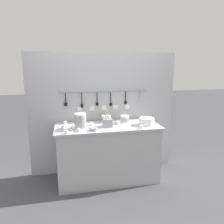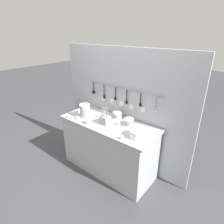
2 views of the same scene
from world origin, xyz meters
The scene contains 17 objects.
ground_plane centered at (0.00, 0.00, 0.00)m, with size 20.00×20.00×0.00m, color #424247.
counter centered at (0.00, 0.00, 0.42)m, with size 1.50×0.62×0.85m.
back_wall centered at (0.00, 0.34, 0.95)m, with size 2.30×0.11×1.89m.
bowl_stack_nested_right centered at (-0.39, -0.09, 0.95)m, with size 0.16×0.16×0.22m.
bowl_stack_short_front centered at (0.28, 0.11, 0.90)m, with size 0.13×0.13×0.11m.
bowl_stack_wide_centre centered at (0.01, 0.20, 0.90)m, with size 0.14×0.14×0.10m.
plate_stack centered at (0.56, -0.08, 0.90)m, with size 0.22×0.22×0.10m.
steel_mixing_bowl centered at (-0.23, -0.20, 0.87)m, with size 0.11×0.11×0.04m.
cutlery_caddy centered at (-0.02, -0.06, 0.91)m, with size 0.12×0.12×0.27m.
cup_front_right centered at (-0.51, -0.11, 0.87)m, with size 0.04×0.04×0.05m.
cup_front_left centered at (-0.23, 0.05, 0.87)m, with size 0.04×0.04×0.05m.
cup_back_right centered at (-0.63, -0.02, 0.87)m, with size 0.04×0.04×0.05m.
cup_mid_row centered at (-0.60, 0.18, 0.87)m, with size 0.04×0.04×0.05m.
cup_edge_far centered at (0.17, 0.02, 0.87)m, with size 0.04×0.04×0.05m.
cup_beside_plates centered at (-0.43, -0.21, 0.87)m, with size 0.04×0.04×0.05m.
cup_by_caddy centered at (-0.58, -0.27, 0.87)m, with size 0.04×0.04×0.05m.
cup_centre centered at (0.42, -0.25, 0.87)m, with size 0.04×0.04×0.05m.
Camera 2 is at (1.59, -1.88, 2.09)m, focal length 30.00 mm.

